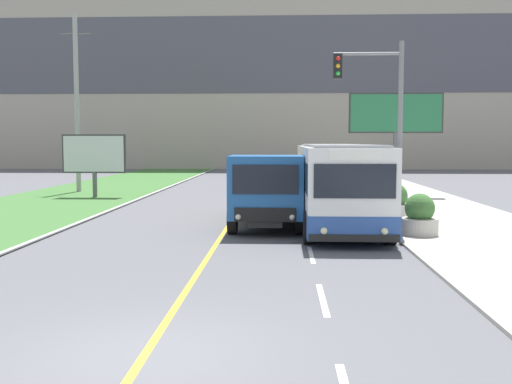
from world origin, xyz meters
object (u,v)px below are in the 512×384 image
car_distant (274,179)px  billboard_small (94,155)px  city_bus (336,183)px  utility_pole_far (77,102)px  traffic_light_mast (381,113)px  dump_truck (267,192)px  planter_round_second (395,203)px  planter_round_third (375,193)px  billboard_large (396,117)px  planter_round_near (420,217)px

car_distant → billboard_small: bearing=-151.2°
city_bus → utility_pole_far: bearing=136.8°
city_bus → car_distant: size_ratio=2.73×
traffic_light_mast → billboard_small: traffic_light_mast is taller
dump_truck → planter_round_second: (4.97, 2.84, -0.64)m
dump_truck → traffic_light_mast: 4.70m
city_bus → planter_round_third: (2.35, 5.69, -0.85)m
car_distant → planter_round_second: bearing=-70.5°
traffic_light_mast → city_bus: bearing=116.7°
car_distant → planter_round_third: size_ratio=3.27×
dump_truck → planter_round_third: bearing=56.2°
car_distant → utility_pole_far: 12.92m
billboard_small → billboard_large: bearing=3.0°
city_bus → traffic_light_mast: size_ratio=1.86×
billboard_small → planter_round_second: bearing=-30.4°
car_distant → billboard_small: 11.23m
dump_truck → car_distant: bearing=89.9°
traffic_light_mast → planter_round_second: traffic_light_mast is taller
billboard_large → planter_round_second: size_ratio=4.25×
car_distant → traffic_light_mast: (3.74, -17.67, 3.30)m
traffic_light_mast → billboard_large: 13.51m
city_bus → traffic_light_mast: bearing=-63.3°
utility_pole_far → planter_round_third: (16.76, -7.85, -4.78)m
billboard_large → planter_round_second: billboard_large is taller
car_distant → billboard_small: (-9.74, -5.35, 1.63)m
dump_truck → utility_pole_far: bearing=128.1°
traffic_light_mast → planter_round_near: 3.60m
billboard_large → planter_round_third: size_ratio=4.34×
billboard_small → planter_round_third: (14.59, -4.17, -1.67)m
traffic_light_mast → planter_round_near: size_ratio=4.72×
car_distant → planter_round_third: (4.86, -9.52, -0.04)m
billboard_small → city_bus: bearing=-38.8°
billboard_large → planter_round_near: size_ratio=4.27×
city_bus → dump_truck: (-2.53, -1.61, -0.19)m
car_distant → billboard_small: billboard_small is taller
planter_round_third → planter_round_near: bearing=-89.8°
dump_truck → planter_round_third: (4.88, 7.30, -0.66)m
dump_truck → planter_round_near: dump_truck is taller
dump_truck → billboard_small: 15.06m
dump_truck → planter_round_near: (4.91, -1.62, -0.65)m
dump_truck → traffic_light_mast: bearing=-12.7°
utility_pole_far → planter_round_third: bearing=-25.1°
dump_truck → billboard_large: billboard_large is taller
dump_truck → planter_round_second: bearing=29.8°
billboard_small → planter_round_second: (14.68, -8.63, -1.65)m
dump_truck → planter_round_third: dump_truck is taller
billboard_large → billboard_small: (-16.41, -0.87, -2.07)m
billboard_small → car_distant: bearing=28.8°
billboard_large → planter_round_near: 14.55m
billboard_small → planter_round_near: (14.62, -13.08, -1.65)m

